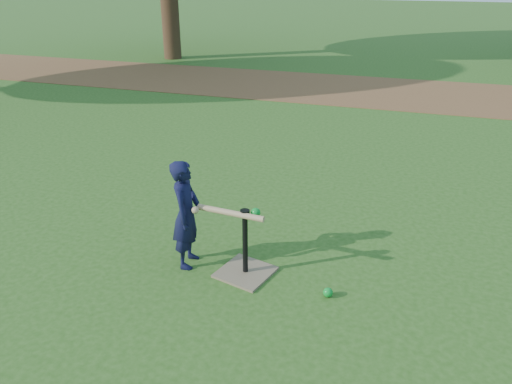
% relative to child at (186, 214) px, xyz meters
% --- Properties ---
extents(ground, '(80.00, 80.00, 0.00)m').
position_rel_child_xyz_m(ground, '(0.88, -0.09, -0.49)').
color(ground, '#285116').
rests_on(ground, ground).
extents(dirt_strip, '(24.00, 3.00, 0.01)m').
position_rel_child_xyz_m(dirt_strip, '(0.88, 7.41, -0.49)').
color(dirt_strip, brown).
rests_on(dirt_strip, ground).
extents(child, '(0.28, 0.39, 0.98)m').
position_rel_child_xyz_m(child, '(0.00, 0.00, 0.00)').
color(child, black).
rests_on(child, ground).
extents(wiffle_ball_ground, '(0.08, 0.08, 0.08)m').
position_rel_child_xyz_m(wiffle_ball_ground, '(1.28, -0.12, -0.45)').
color(wiffle_ball_ground, '#0D8F29').
rests_on(wiffle_ball_ground, ground).
extents(batting_tee, '(0.53, 0.53, 0.61)m').
position_rel_child_xyz_m(batting_tee, '(0.54, -0.00, -0.38)').
color(batting_tee, '#7D694F').
rests_on(batting_tee, ground).
extents(swing_action, '(0.63, 0.17, 0.08)m').
position_rel_child_xyz_m(swing_action, '(0.43, -0.02, 0.09)').
color(swing_action, tan).
rests_on(swing_action, ground).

